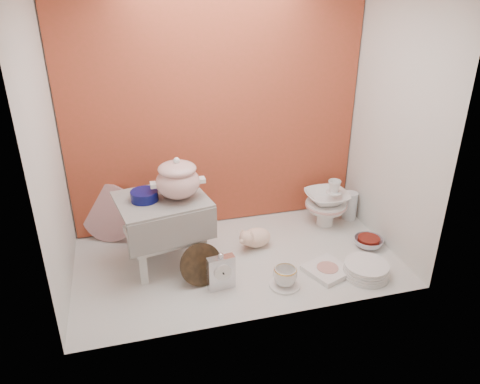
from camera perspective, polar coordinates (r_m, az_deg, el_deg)
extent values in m
plane|color=silver|center=(2.65, -0.31, -8.46)|extent=(1.80, 1.80, 0.00)
cube|color=#B0412C|center=(2.78, -3.00, 10.28)|extent=(1.80, 0.06, 1.50)
cube|color=silver|center=(2.27, -22.97, 4.71)|extent=(0.06, 1.00, 1.50)
cube|color=silver|center=(2.67, 18.86, 8.33)|extent=(0.06, 1.00, 1.50)
cylinder|color=#0A0E51|center=(2.44, -11.76, -0.44)|extent=(0.15, 0.15, 0.05)
imported|color=white|center=(2.78, -10.56, -4.23)|extent=(0.29, 0.29, 0.24)
cube|color=silver|center=(2.38, -2.37, -9.77)|extent=(0.15, 0.06, 0.21)
ellipsoid|color=beige|center=(2.74, 2.04, -5.62)|extent=(0.23, 0.17, 0.13)
cylinder|color=white|center=(2.46, 5.55, -11.37)|extent=(0.22, 0.22, 0.01)
imported|color=white|center=(2.43, 5.61, -10.34)|extent=(0.16, 0.16, 0.10)
cube|color=white|center=(2.59, 10.77, -9.48)|extent=(0.27, 0.27, 0.03)
cylinder|color=white|center=(2.60, 15.36, -9.23)|extent=(0.33, 0.33, 0.07)
imported|color=silver|center=(2.86, 15.61, -6.02)|extent=(0.21, 0.21, 0.05)
cylinder|color=silver|center=(3.11, 13.44, -1.67)|extent=(0.11, 0.11, 0.19)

